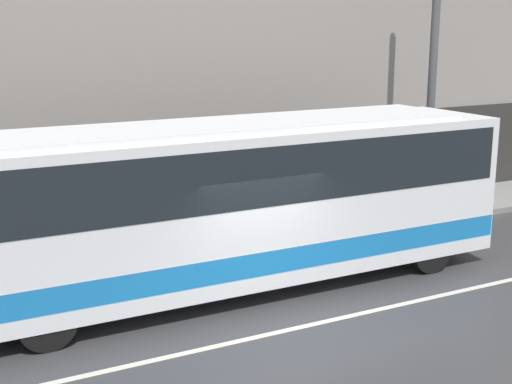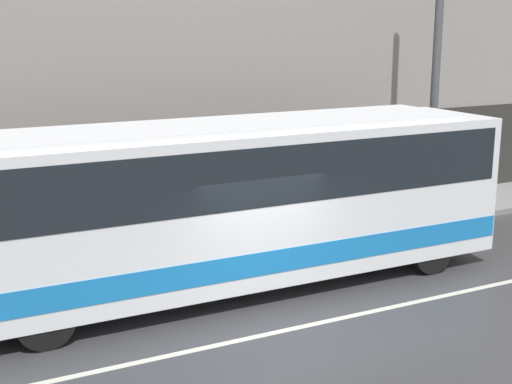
% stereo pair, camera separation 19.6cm
% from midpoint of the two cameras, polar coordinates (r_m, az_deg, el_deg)
% --- Properties ---
extents(ground_plane, '(60.00, 60.00, 0.00)m').
position_cam_midpoint_polar(ground_plane, '(12.72, 2.40, -10.92)').
color(ground_plane, '#38383A').
extents(sidewalk, '(60.00, 2.55, 0.16)m').
position_cam_midpoint_polar(sidewalk, '(17.16, -6.48, -4.21)').
color(sidewalk, gray).
rests_on(sidewalk, ground_plane).
extents(building_facade, '(60.00, 0.35, 10.96)m').
position_cam_midpoint_polar(building_facade, '(17.70, -8.66, 13.37)').
color(building_facade, gray).
rests_on(building_facade, ground_plane).
extents(lane_stripe, '(54.00, 0.14, 0.01)m').
position_cam_midpoint_polar(lane_stripe, '(12.72, 2.40, -10.90)').
color(lane_stripe, beige).
rests_on(lane_stripe, ground_plane).
extents(transit_bus, '(12.09, 2.50, 3.38)m').
position_cam_midpoint_polar(transit_bus, '(13.88, -3.26, -0.53)').
color(transit_bus, white).
rests_on(transit_bus, ground_plane).
extents(utility_pole_near, '(0.22, 0.22, 8.01)m').
position_cam_midpoint_polar(utility_pole_near, '(19.28, 13.68, 9.79)').
color(utility_pole_near, '#4C4C4F').
rests_on(utility_pole_near, sidewalk).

